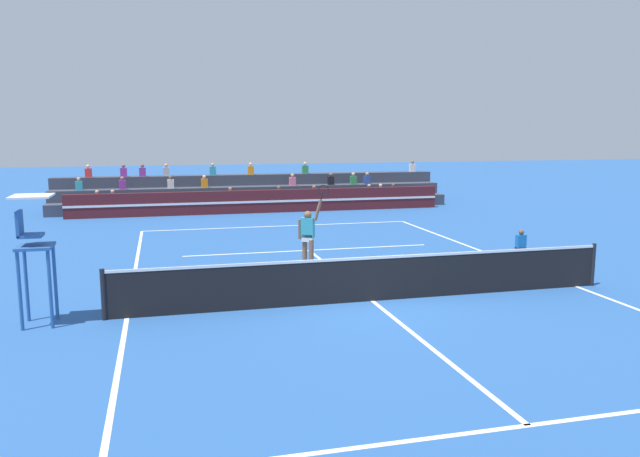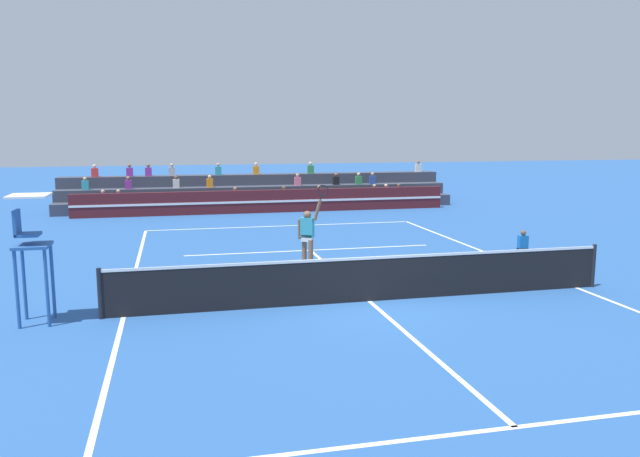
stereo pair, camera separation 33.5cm
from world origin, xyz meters
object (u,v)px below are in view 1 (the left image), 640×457
object	(u,v)px
umpire_chair	(33,242)
tennis_player	(308,236)
tennis_ball	(264,265)
ball_kid_courtside	(521,245)

from	to	relation	value
umpire_chair	tennis_player	bearing A→B (deg)	28.13
umpire_chair	tennis_ball	size ratio (longest dim) A/B	39.26
tennis_player	tennis_ball	size ratio (longest dim) A/B	36.71
tennis_ball	tennis_player	bearing A→B (deg)	-36.78
umpire_chair	tennis_player	size ratio (longest dim) A/B	1.07
umpire_chair	tennis_player	xyz separation A→B (m)	(6.52, 3.49, -0.73)
ball_kid_courtside	tennis_ball	xyz separation A→B (m)	(-8.17, 0.43, -0.30)
umpire_chair	tennis_ball	world-z (taller)	umpire_chair
tennis_player	umpire_chair	bearing A→B (deg)	-151.87
tennis_player	tennis_ball	bearing A→B (deg)	143.22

